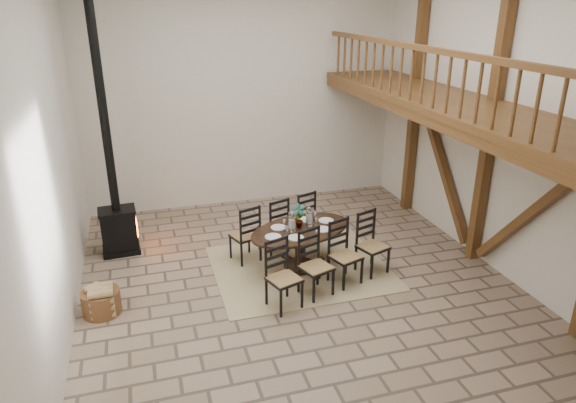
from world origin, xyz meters
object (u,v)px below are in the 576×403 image
object	(u,v)px
dining_table	(303,250)
log_basket	(101,301)
wood_stove	(115,196)
log_stack	(102,301)

from	to	relation	value
dining_table	log_basket	distance (m)	3.36
wood_stove	log_basket	bearing A→B (deg)	-100.98
dining_table	log_basket	world-z (taller)	dining_table
log_basket	log_stack	world-z (taller)	log_stack
dining_table	wood_stove	distance (m)	3.56
log_basket	log_stack	size ratio (longest dim) A/B	1.18
log_basket	log_stack	xyz separation A→B (m)	(0.02, -0.07, 0.04)
log_basket	wood_stove	bearing A→B (deg)	82.29
wood_stove	dining_table	bearing A→B (deg)	-31.71
log_basket	log_stack	bearing A→B (deg)	-72.61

